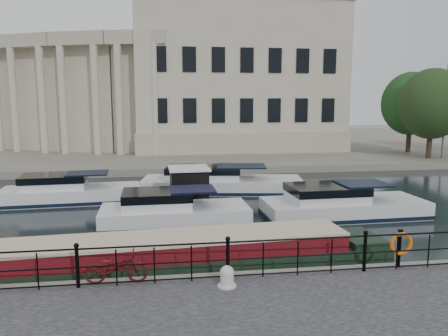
# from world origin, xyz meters

# --- Properties ---
(ground_plane) EXTENTS (160.00, 160.00, 0.00)m
(ground_plane) POSITION_xyz_m (0.00, 0.00, 0.00)
(ground_plane) COLOR black
(ground_plane) RESTS_ON ground
(far_bank) EXTENTS (120.00, 42.00, 0.55)m
(far_bank) POSITION_xyz_m (0.00, 39.00, 0.28)
(far_bank) COLOR #6B665B
(far_bank) RESTS_ON ground_plane
(railing) EXTENTS (24.14, 0.14, 1.22)m
(railing) POSITION_xyz_m (0.00, -2.25, 1.20)
(railing) COLOR black
(railing) RESTS_ON near_quay
(civic_building) EXTENTS (53.55, 31.84, 16.85)m
(civic_building) POSITION_xyz_m (-1.00, 34.71, 7.04)
(civic_building) COLOR #ADA38C
(civic_building) RESTS_ON far_bank
(bicycle) EXTENTS (1.71, 0.63, 0.89)m
(bicycle) POSITION_xyz_m (-3.02, -2.10, 0.99)
(bicycle) COLOR #480C0F
(bicycle) RESTS_ON near_quay
(mooring_bollard) EXTENTS (0.51, 0.51, 0.57)m
(mooring_bollard) POSITION_xyz_m (-0.09, -2.74, 0.82)
(mooring_bollard) COLOR #B9BAB5
(mooring_bollard) RESTS_ON near_quay
(life_ring_post) EXTENTS (0.70, 0.19, 1.15)m
(life_ring_post) POSITION_xyz_m (5.16, -2.17, 1.27)
(life_ring_post) COLOR black
(life_ring_post) RESTS_ON near_quay
(narrowboat) EXTENTS (15.69, 3.17, 1.57)m
(narrowboat) POSITION_xyz_m (-2.05, -0.26, 0.37)
(narrowboat) COLOR black
(narrowboat) RESTS_ON ground_plane
(harbour_hut) EXTENTS (2.84, 2.39, 2.17)m
(harbour_hut) POSITION_xyz_m (-0.42, 8.24, 0.95)
(harbour_hut) COLOR #6B665B
(harbour_hut) RESTS_ON ground_plane
(cabin_cruisers) EXTENTS (20.97, 10.34, 1.99)m
(cabin_cruisers) POSITION_xyz_m (0.52, 8.73, 0.37)
(cabin_cruisers) COLOR white
(cabin_cruisers) RESTS_ON ground_plane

